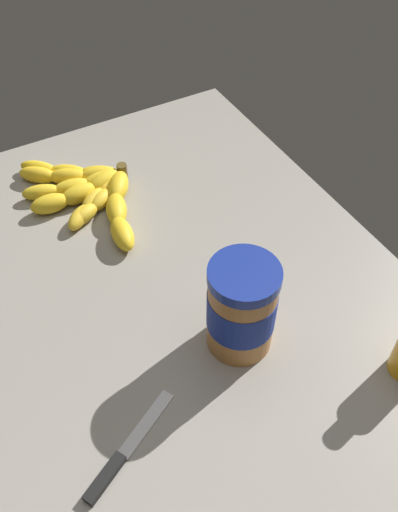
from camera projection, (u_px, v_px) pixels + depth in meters
The scene contains 4 objects.
ground_plane at pixel (173, 287), 93.56cm from camera, with size 97.30×72.88×3.32cm, color gray.
banana_bunch at pixel (88, 191), 105.14cm from camera, with size 33.47×21.07×3.76cm.
peanut_butter_jar at pixel (242, 308), 78.63cm from camera, with size 10.13×10.13×15.95cm.
butter_knife at pixel (123, 454), 71.96cm from camera, with size 10.10×16.39×1.20cm.
Camera 1 is at (53.86, -24.66, 71.08)cm, focal length 38.79 mm.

